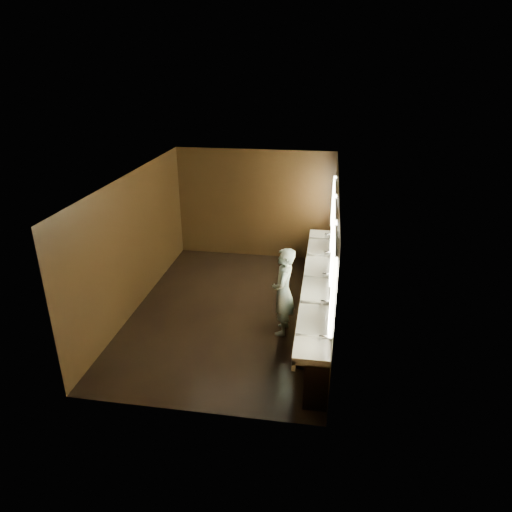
{
  "coord_description": "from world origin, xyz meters",
  "views": [
    {
      "loc": [
        1.79,
        -8.09,
        4.82
      ],
      "look_at": [
        0.51,
        0.0,
        1.27
      ],
      "focal_mm": 32.0,
      "sensor_mm": 36.0,
      "label": 1
    }
  ],
  "objects": [
    {
      "name": "wall_back",
      "position": [
        0.0,
        3.0,
        1.4
      ],
      "size": [
        4.0,
        0.02,
        2.8
      ],
      "primitive_type": "cube",
      "color": "black",
      "rests_on": "floor"
    },
    {
      "name": "wall_front",
      "position": [
        0.0,
        -3.0,
        1.4
      ],
      "size": [
        4.0,
        0.02,
        2.8
      ],
      "primitive_type": "cube",
      "color": "black",
      "rests_on": "floor"
    },
    {
      "name": "wall_right",
      "position": [
        2.0,
        0.0,
        1.4
      ],
      "size": [
        0.02,
        6.0,
        2.8
      ],
      "primitive_type": "cube",
      "color": "black",
      "rests_on": "floor"
    },
    {
      "name": "wall_left",
      "position": [
        -2.0,
        0.0,
        1.4
      ],
      "size": [
        0.02,
        6.0,
        2.8
      ],
      "primitive_type": "cube",
      "color": "black",
      "rests_on": "floor"
    },
    {
      "name": "mirror_band",
      "position": [
        1.98,
        -0.0,
        1.75
      ],
      "size": [
        0.06,
        5.03,
        1.15
      ],
      "color": "#FAF6C8",
      "rests_on": "wall_right"
    },
    {
      "name": "trash_bin",
      "position": [
        1.58,
        -1.59,
        0.26
      ],
      "size": [
        0.37,
        0.37,
        0.53
      ],
      "primitive_type": "cylinder",
      "rotation": [
        0.0,
        0.0,
        -0.08
      ],
      "color": "black",
      "rests_on": "floor"
    },
    {
      "name": "ceiling",
      "position": [
        0.0,
        0.0,
        2.8
      ],
      "size": [
        4.0,
        6.0,
        0.02
      ],
      "primitive_type": "cube",
      "color": "#2D2D2B",
      "rests_on": "wall_back"
    },
    {
      "name": "floor",
      "position": [
        0.0,
        0.0,
        0.0
      ],
      "size": [
        6.0,
        6.0,
        0.0
      ],
      "primitive_type": "plane",
      "color": "black",
      "rests_on": "ground"
    },
    {
      "name": "person",
      "position": [
        1.12,
        -0.61,
        0.86
      ],
      "size": [
        0.44,
        0.64,
        1.72
      ],
      "primitive_type": "imported",
      "rotation": [
        0.0,
        0.0,
        -1.62
      ],
      "color": "#99DAE5",
      "rests_on": "floor"
    },
    {
      "name": "sink_counter",
      "position": [
        1.79,
        0.0,
        0.5
      ],
      "size": [
        0.55,
        5.4,
        1.01
      ],
      "color": "black",
      "rests_on": "floor"
    }
  ]
}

